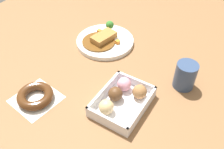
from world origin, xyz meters
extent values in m
plane|color=brown|center=(0.00, 0.00, 0.00)|extent=(1.60, 1.60, 0.00)
cylinder|color=white|center=(-0.14, -0.14, 0.01)|extent=(0.24, 0.24, 0.02)
cylinder|color=brown|center=(-0.11, -0.15, 0.02)|extent=(0.14, 0.14, 0.01)
cube|color=#A87538|center=(-0.13, -0.14, 0.04)|extent=(0.11, 0.08, 0.02)
cylinder|color=white|center=(-0.18, -0.12, 0.02)|extent=(0.05, 0.05, 0.00)
ellipsoid|color=yellow|center=(-0.18, -0.12, 0.03)|extent=(0.02, 0.02, 0.01)
cylinder|color=#8CB766|center=(-0.21, -0.16, 0.03)|extent=(0.01, 0.01, 0.02)
sphere|color=#387A2D|center=(-0.21, -0.16, 0.05)|extent=(0.03, 0.03, 0.03)
cube|color=orange|center=(-0.15, -0.08, 0.03)|extent=(0.02, 0.02, 0.02)
cube|color=orange|center=(-0.19, -0.17, 0.03)|extent=(0.02, 0.02, 0.02)
cube|color=orange|center=(-0.17, -0.19, 0.03)|extent=(0.02, 0.02, 0.02)
cube|color=white|center=(0.11, 0.09, 0.01)|extent=(0.19, 0.15, 0.01)
cube|color=white|center=(0.02, 0.09, 0.03)|extent=(0.01, 0.15, 0.03)
cube|color=white|center=(0.20, 0.09, 0.03)|extent=(0.01, 0.15, 0.03)
cube|color=white|center=(0.11, 0.02, 0.03)|extent=(0.19, 0.01, 0.03)
cube|color=white|center=(0.11, 0.16, 0.03)|extent=(0.19, 0.01, 0.03)
sphere|color=pink|center=(0.06, 0.06, 0.04)|extent=(0.05, 0.05, 0.05)
sphere|color=brown|center=(0.11, 0.06, 0.04)|extent=(0.05, 0.05, 0.05)
sphere|color=#DBB77A|center=(0.17, 0.07, 0.04)|extent=(0.05, 0.05, 0.05)
sphere|color=#9E6B3D|center=(0.06, 0.12, 0.04)|extent=(0.05, 0.05, 0.05)
cube|color=white|center=(0.24, -0.16, 0.00)|extent=(0.16, 0.16, 0.00)
torus|color=#4C2B14|center=(0.24, -0.16, 0.02)|extent=(0.12, 0.12, 0.03)
cylinder|color=#33476B|center=(-0.08, 0.22, 0.05)|extent=(0.07, 0.07, 0.09)
camera|label=1|loc=(0.56, 0.33, 0.62)|focal=39.70mm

